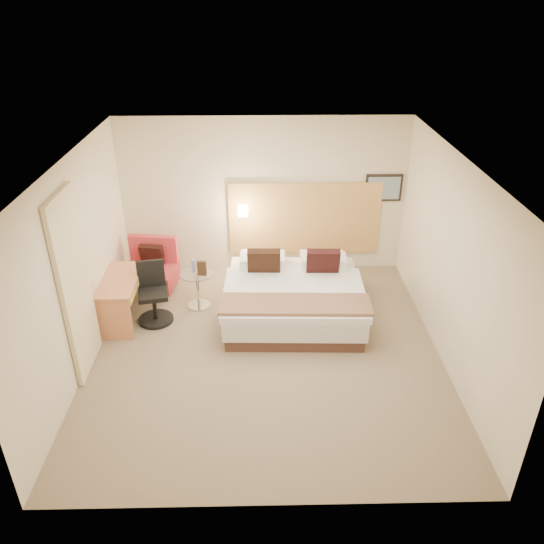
{
  "coord_description": "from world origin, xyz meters",
  "views": [
    {
      "loc": [
        -0.04,
        -5.98,
        4.51
      ],
      "look_at": [
        0.1,
        0.42,
        1.03
      ],
      "focal_mm": 35.0,
      "sensor_mm": 36.0,
      "label": 1
    }
  ],
  "objects_px": {
    "bed": "(293,296)",
    "desk": "(122,288)",
    "lounge_chair": "(151,270)",
    "desk_chair": "(154,298)",
    "side_table": "(198,288)"
  },
  "relations": [
    {
      "from": "side_table",
      "to": "lounge_chair",
      "type": "bearing_deg",
      "value": 144.75
    },
    {
      "from": "lounge_chair",
      "to": "side_table",
      "type": "distance_m",
      "value": 1.01
    },
    {
      "from": "lounge_chair",
      "to": "desk_chair",
      "type": "height_order",
      "value": "desk_chair"
    },
    {
      "from": "side_table",
      "to": "desk",
      "type": "xyz_separation_m",
      "value": [
        -1.06,
        -0.37,
        0.23
      ]
    },
    {
      "from": "side_table",
      "to": "desk_chair",
      "type": "xyz_separation_m",
      "value": [
        -0.62,
        -0.37,
        0.05
      ]
    },
    {
      "from": "bed",
      "to": "side_table",
      "type": "distance_m",
      "value": 1.51
    },
    {
      "from": "bed",
      "to": "desk_chair",
      "type": "distance_m",
      "value": 2.11
    },
    {
      "from": "side_table",
      "to": "desk_chair",
      "type": "bearing_deg",
      "value": -148.94
    },
    {
      "from": "lounge_chair",
      "to": "bed",
      "type": "bearing_deg",
      "value": -20.45
    },
    {
      "from": "bed",
      "to": "lounge_chair",
      "type": "bearing_deg",
      "value": 159.55
    },
    {
      "from": "lounge_chair",
      "to": "desk",
      "type": "height_order",
      "value": "lounge_chair"
    },
    {
      "from": "desk",
      "to": "desk_chair",
      "type": "xyz_separation_m",
      "value": [
        0.44,
        -0.01,
        -0.17
      ]
    },
    {
      "from": "bed",
      "to": "desk",
      "type": "bearing_deg",
      "value": -178.01
    },
    {
      "from": "desk",
      "to": "desk_chair",
      "type": "distance_m",
      "value": 0.48
    },
    {
      "from": "desk",
      "to": "desk_chair",
      "type": "height_order",
      "value": "desk_chair"
    }
  ]
}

